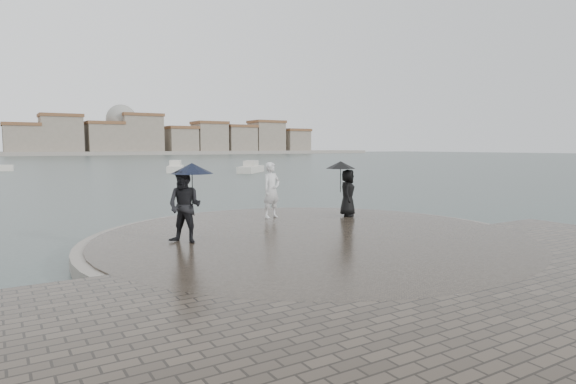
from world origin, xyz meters
TOP-DOWN VIEW (x-y plane):
  - ground at (0.00, 0.00)m, footprint 400.00×400.00m
  - kerb_ring at (0.00, 3.50)m, footprint 12.50×12.50m
  - quay_tip at (0.00, 3.50)m, footprint 11.90×11.90m
  - statue at (0.58, 6.84)m, footprint 0.78×0.59m
  - visitor_left at (-3.40, 4.24)m, footprint 1.37×1.23m
  - visitor_right at (2.99, 5.79)m, footprint 1.26×1.11m
  - boats at (5.83, 46.81)m, footprint 29.90×21.03m

SIDE VIEW (x-z plane):
  - ground at x=0.00m, z-range 0.00..0.00m
  - kerb_ring at x=0.00m, z-range 0.00..0.32m
  - quay_tip at x=0.00m, z-range 0.00..0.36m
  - boats at x=5.83m, z-range -0.37..1.13m
  - statue at x=0.58m, z-range 0.36..2.28m
  - visitor_right at x=2.99m, z-range 0.51..2.46m
  - visitor_left at x=-3.40m, z-range 0.49..2.53m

